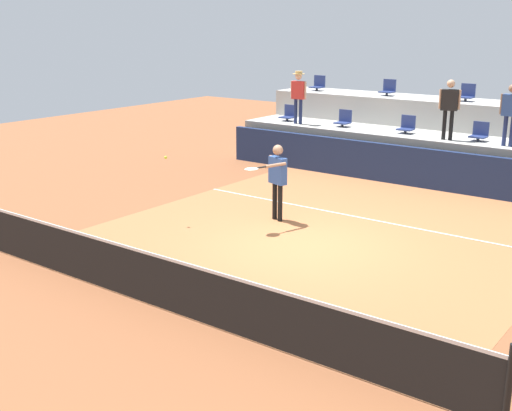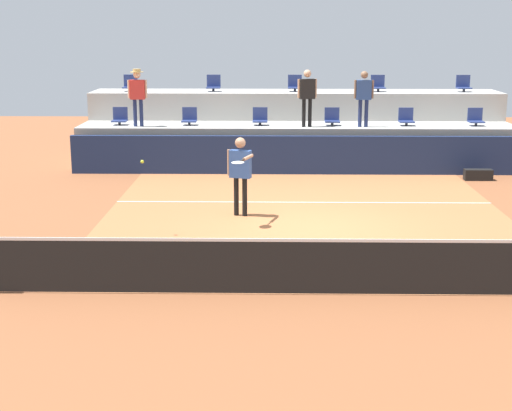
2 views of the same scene
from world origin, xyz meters
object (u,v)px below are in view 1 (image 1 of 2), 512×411
at_px(stadium_chair_upper_far_left, 318,84).
at_px(spectator_in_white, 511,110).
at_px(stadium_chair_lower_far_left, 289,114).
at_px(stadium_chair_lower_left, 344,120).
at_px(stadium_chair_lower_mid_left, 407,126).
at_px(stadium_chair_upper_left, 388,89).
at_px(spectator_leaning_on_rail, 449,104).
at_px(stadium_chair_lower_mid_right, 479,133).
at_px(tennis_player, 277,175).
at_px(tennis_ball, 166,157).
at_px(spectator_with_hat, 298,92).
at_px(stadium_chair_upper_center, 467,94).

distance_m(stadium_chair_upper_far_left, spectator_in_white, 7.53).
height_order(stadium_chair_lower_far_left, stadium_chair_lower_left, same).
bearing_deg(stadium_chair_lower_mid_left, stadium_chair_upper_left, 130.11).
bearing_deg(spectator_in_white, stadium_chair_upper_far_left, 163.14).
distance_m(stadium_chair_lower_left, spectator_in_white, 5.21).
xyz_separation_m(stadium_chair_upper_far_left, spectator_leaning_on_rail, (5.56, -2.18, -0.07)).
xyz_separation_m(stadium_chair_lower_mid_left, spectator_in_white, (3.02, -0.38, 0.75)).
distance_m(stadium_chair_upper_far_left, spectator_leaning_on_rail, 5.97).
xyz_separation_m(stadium_chair_lower_mid_right, tennis_player, (-2.50, -6.18, -0.38)).
bearing_deg(tennis_ball, spectator_with_hat, 100.26).
bearing_deg(spectator_in_white, tennis_player, -120.22).
distance_m(stadium_chair_upper_left, tennis_ball, 9.66).
bearing_deg(stadium_chair_upper_center, stadium_chair_lower_mid_right, -59.44).
bearing_deg(spectator_with_hat, stadium_chair_upper_left, 46.60).
bearing_deg(stadium_chair_lower_mid_right, spectator_with_hat, -176.17).
bearing_deg(stadium_chair_lower_mid_right, stadium_chair_upper_left, 153.84).
bearing_deg(stadium_chair_upper_far_left, tennis_ball, -78.53).
relative_size(stadium_chair_lower_mid_right, stadium_chair_upper_center, 1.00).
bearing_deg(stadium_chair_lower_far_left, tennis_player, -58.08).
height_order(tennis_player, spectator_in_white, spectator_in_white).
distance_m(stadium_chair_lower_mid_left, stadium_chair_upper_far_left, 4.64).
height_order(tennis_player, tennis_ball, tennis_player).
xyz_separation_m(stadium_chair_lower_mid_right, stadium_chair_upper_far_left, (-6.33, 1.80, 0.85)).
bearing_deg(stadium_chair_lower_mid_left, stadium_chair_lower_mid_right, 0.00).
bearing_deg(stadium_chair_upper_left, tennis_player, -81.73).
bearing_deg(spectator_with_hat, spectator_leaning_on_rail, -0.00).
distance_m(stadium_chair_lower_mid_left, spectator_leaning_on_rail, 1.63).
relative_size(stadium_chair_upper_left, tennis_ball, 7.65).
distance_m(stadium_chair_lower_far_left, stadium_chair_lower_mid_right, 6.35).
bearing_deg(tennis_ball, stadium_chair_lower_mid_right, 60.65).
bearing_deg(stadium_chair_upper_center, spectator_leaning_on_rail, -82.47).
distance_m(spectator_with_hat, tennis_ball, 7.57).
distance_m(stadium_chair_lower_left, stadium_chair_lower_mid_right, 4.27).
height_order(stadium_chair_upper_far_left, stadium_chair_upper_left, same).
xyz_separation_m(stadium_chair_lower_far_left, stadium_chair_upper_left, (2.69, 1.80, 0.85)).
height_order(stadium_chair_lower_mid_left, stadium_chair_lower_mid_right, same).
relative_size(stadium_chair_upper_far_left, spectator_with_hat, 0.31).
xyz_separation_m(stadium_chair_upper_left, tennis_player, (1.16, -7.98, -1.23)).
height_order(stadium_chair_lower_far_left, stadium_chair_upper_far_left, stadium_chair_upper_far_left).
bearing_deg(stadium_chair_upper_center, stadium_chair_lower_left, -150.66).
height_order(stadium_chair_lower_far_left, stadium_chair_upper_left, stadium_chair_upper_left).
xyz_separation_m(spectator_in_white, tennis_ball, (-5.26, -7.42, -0.70)).
xyz_separation_m(stadium_chair_lower_mid_right, stadium_chair_upper_center, (-1.06, 1.80, 0.85)).
relative_size(spectator_with_hat, spectator_in_white, 1.03).
bearing_deg(spectator_with_hat, tennis_player, -60.91).
height_order(stadium_chair_upper_center, tennis_player, stadium_chair_upper_center).
bearing_deg(stadium_chair_upper_center, spectator_in_white, -48.46).
xyz_separation_m(stadium_chair_lower_far_left, stadium_chair_upper_far_left, (0.02, 1.80, 0.85)).
height_order(stadium_chair_lower_mid_left, spectator_with_hat, spectator_with_hat).
relative_size(stadium_chair_lower_left, stadium_chair_upper_left, 1.00).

